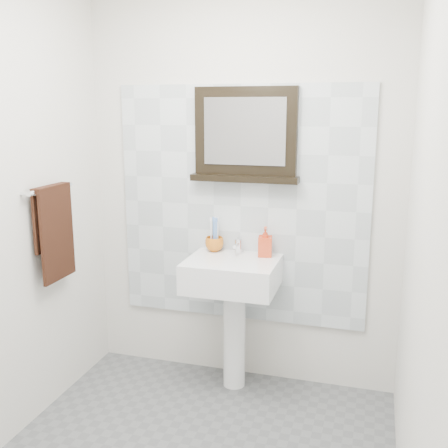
# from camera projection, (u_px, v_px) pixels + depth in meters

# --- Properties ---
(back_wall) EXTENTS (2.00, 0.01, 2.50)m
(back_wall) POSITION_uv_depth(u_px,v_px,m) (242.00, 190.00, 3.30)
(back_wall) COLOR silver
(back_wall) RESTS_ON ground
(front_wall) EXTENTS (2.00, 0.01, 2.50)m
(front_wall) POSITION_uv_depth(u_px,v_px,m) (10.00, 326.00, 1.24)
(front_wall) COLOR silver
(front_wall) RESTS_ON ground
(right_wall) EXTENTS (0.01, 2.20, 2.50)m
(right_wall) POSITION_uv_depth(u_px,v_px,m) (423.00, 244.00, 2.00)
(right_wall) COLOR silver
(right_wall) RESTS_ON ground
(splashback) EXTENTS (1.60, 0.02, 1.50)m
(splashback) POSITION_uv_depth(u_px,v_px,m) (241.00, 206.00, 3.31)
(splashback) COLOR silver
(splashback) RESTS_ON back_wall
(pedestal_sink) EXTENTS (0.55, 0.44, 0.96)m
(pedestal_sink) POSITION_uv_depth(u_px,v_px,m) (233.00, 288.00, 3.21)
(pedestal_sink) COLOR white
(pedestal_sink) RESTS_ON ground
(toothbrush_cup) EXTENTS (0.13, 0.13, 0.09)m
(toothbrush_cup) POSITION_uv_depth(u_px,v_px,m) (214.00, 244.00, 3.34)
(toothbrush_cup) COLOR #CA6917
(toothbrush_cup) RESTS_ON pedestal_sink
(toothbrushes) EXTENTS (0.05, 0.04, 0.21)m
(toothbrushes) POSITION_uv_depth(u_px,v_px,m) (215.00, 232.00, 3.33)
(toothbrushes) COLOR white
(toothbrushes) RESTS_ON toothbrush_cup
(soap_dispenser) EXTENTS (0.10, 0.10, 0.19)m
(soap_dispenser) POSITION_uv_depth(u_px,v_px,m) (265.00, 242.00, 3.22)
(soap_dispenser) COLOR red
(soap_dispenser) RESTS_ON pedestal_sink
(framed_mirror) EXTENTS (0.67, 0.11, 0.57)m
(framed_mirror) POSITION_uv_depth(u_px,v_px,m) (245.00, 137.00, 3.18)
(framed_mirror) COLOR black
(framed_mirror) RESTS_ON back_wall
(towel_bar) EXTENTS (0.07, 0.40, 0.03)m
(towel_bar) POSITION_uv_depth(u_px,v_px,m) (50.00, 189.00, 2.95)
(towel_bar) COLOR silver
(towel_bar) RESTS_ON left_wall
(hand_towel) EXTENTS (0.06, 0.30, 0.55)m
(hand_towel) POSITION_uv_depth(u_px,v_px,m) (54.00, 225.00, 2.99)
(hand_towel) COLOR black
(hand_towel) RESTS_ON towel_bar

